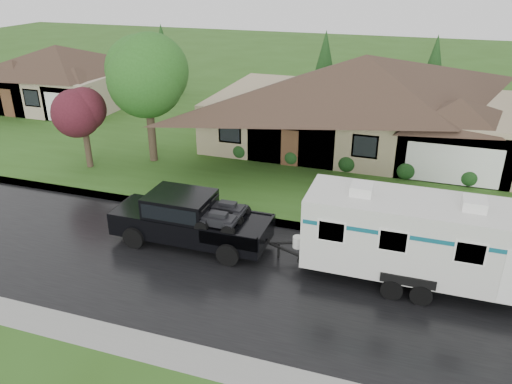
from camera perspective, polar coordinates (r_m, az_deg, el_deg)
ground at (r=20.56m, az=0.58°, el=-6.50°), size 140.00×140.00×0.00m
road at (r=18.96m, az=-1.32°, el=-9.44°), size 140.00×8.00×0.01m
curb at (r=22.39m, az=2.36°, el=-3.51°), size 140.00×0.50×0.15m
lawn at (r=33.89m, az=8.49°, el=6.20°), size 140.00×26.00×0.15m
house_main at (r=31.54m, az=12.65°, el=11.14°), size 19.44×10.80×6.90m
house_far at (r=43.14m, az=-21.47°, el=12.74°), size 10.80×8.64×5.80m
tree_left_green at (r=28.58m, az=-12.41°, el=12.86°), size 4.29×4.29×7.10m
tree_red at (r=28.94m, az=-19.23°, el=8.67°), size 2.78×2.78×4.61m
shrub_row at (r=28.10m, az=10.39°, el=3.40°), size 13.60×1.00×1.00m
pickup_truck at (r=20.65m, az=-7.79°, el=-2.90°), size 6.50×2.47×2.17m
travel_trailer at (r=18.49m, az=17.58°, el=-4.75°), size 8.02×2.82×3.60m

